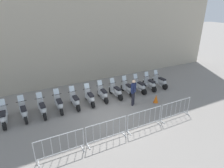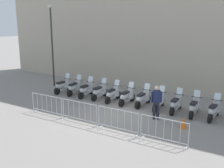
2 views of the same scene
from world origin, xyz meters
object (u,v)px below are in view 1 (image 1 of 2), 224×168
(motorcycle_4, at_px, (75,101))
(officer_near_row_end, at_px, (133,91))
(motorcycle_3, at_px, (59,104))
(barrier_segment_3, at_px, (176,110))
(motorcycle_6, at_px, (103,94))
(motorcycle_2, at_px, (42,108))
(motorcycle_11, at_px, (160,82))
(traffic_cone, at_px, (156,99))
(barrier_segment_2, at_px, (144,119))
(motorcycle_7, at_px, (116,91))
(motorcycle_5, at_px, (90,98))
(motorcycle_8, at_px, (128,89))
(barrier_segment_0, at_px, (60,146))
(motorcycle_9, at_px, (140,86))
(motorcycle_0, at_px, (4,117))
(barrier_segment_1, at_px, (107,131))
(motorcycle_10, at_px, (150,84))
(motorcycle_1, at_px, (24,112))

(motorcycle_4, xyz_separation_m, officer_near_row_end, (3.58, -0.64, 0.53))
(motorcycle_3, bearing_deg, barrier_segment_3, -21.71)
(motorcycle_3, relative_size, motorcycle_6, 1.00)
(motorcycle_2, distance_m, officer_near_row_end, 5.51)
(motorcycle_11, distance_m, traffic_cone, 2.70)
(barrier_segment_2, bearing_deg, motorcycle_7, 95.83)
(motorcycle_6, xyz_separation_m, traffic_cone, (3.28, -1.25, -0.18))
(motorcycle_4, xyz_separation_m, motorcycle_5, (0.95, 0.19, 0.00))
(motorcycle_8, distance_m, barrier_segment_0, 6.81)
(motorcycle_2, bearing_deg, barrier_segment_2, -27.50)
(motorcycle_5, height_order, motorcycle_9, same)
(motorcycle_0, bearing_deg, motorcycle_6, 13.27)
(officer_near_row_end, bearing_deg, motorcycle_3, 174.15)
(motorcycle_0, xyz_separation_m, motorcycle_2, (1.91, 0.39, 0.00))
(motorcycle_9, height_order, barrier_segment_1, motorcycle_9)
(motorcycle_2, height_order, motorcycle_10, same)
(motorcycle_10, bearing_deg, motorcycle_0, -167.50)
(motorcycle_5, bearing_deg, motorcycle_8, 13.85)
(motorcycle_0, distance_m, motorcycle_4, 3.90)
(motorcycle_2, relative_size, officer_near_row_end, 0.98)
(motorcycle_5, distance_m, barrier_segment_3, 5.24)
(barrier_segment_0, bearing_deg, motorcycle_1, 119.23)
(motorcycle_5, distance_m, officer_near_row_end, 2.81)
(barrier_segment_3, bearing_deg, motorcycle_11, 72.23)
(barrier_segment_0, bearing_deg, motorcycle_11, 35.72)
(barrier_segment_2, bearing_deg, barrier_segment_0, -168.19)
(motorcycle_11, bearing_deg, motorcycle_7, -167.94)
(barrier_segment_3, bearing_deg, motorcycle_0, 168.61)
(motorcycle_6, distance_m, motorcycle_7, 0.98)
(motorcycle_1, bearing_deg, motorcycle_11, 12.17)
(motorcycle_5, bearing_deg, motorcycle_0, -167.79)
(motorcycle_3, distance_m, officer_near_row_end, 4.60)
(barrier_segment_1, xyz_separation_m, traffic_cone, (4.01, 2.81, -0.25))
(motorcycle_7, height_order, motorcycle_10, same)
(motorcycle_1, height_order, motorcycle_10, same)
(motorcycle_1, bearing_deg, traffic_cone, -1.24)
(barrier_segment_1, distance_m, barrier_segment_2, 2.14)
(barrier_segment_2, relative_size, traffic_cone, 3.66)
(motorcycle_3, xyz_separation_m, motorcycle_5, (1.91, 0.37, 0.00))
(motorcycle_3, distance_m, motorcycle_7, 3.91)
(motorcycle_4, height_order, officer_near_row_end, officer_near_row_end)
(traffic_cone, bearing_deg, motorcycle_11, 55.91)
(motorcycle_1, relative_size, motorcycle_10, 0.98)
(motorcycle_5, height_order, motorcycle_11, same)
(motorcycle_11, bearing_deg, barrier_segment_1, -137.62)
(motorcycle_0, xyz_separation_m, motorcycle_10, (9.52, 2.11, 0.00))
(motorcycle_4, bearing_deg, motorcycle_7, 13.08)
(motorcycle_4, distance_m, officer_near_row_end, 3.68)
(motorcycle_8, relative_size, barrier_segment_2, 0.85)
(traffic_cone, bearing_deg, motorcycle_3, 174.65)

